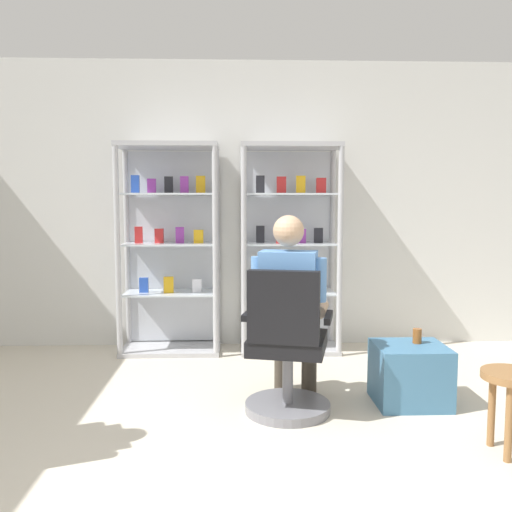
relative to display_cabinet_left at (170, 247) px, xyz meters
name	(u,v)px	position (x,y,z in m)	size (l,w,h in m)	color
back_wall	(230,205)	(0.55, 0.24, 0.38)	(6.00, 0.10, 2.70)	silver
display_cabinet_left	(170,247)	(0.00, 0.00, 0.00)	(0.90, 0.45, 1.90)	#B7B7BC
display_cabinet_right	(289,247)	(1.10, 0.00, -0.01)	(0.90, 0.45, 1.90)	#B7B7BC
office_chair	(287,355)	(0.93, -1.58, -0.57)	(0.61, 0.58, 0.96)	slate
seated_shopkeeper	(290,302)	(0.97, -1.42, -0.26)	(0.55, 0.62, 1.29)	#3F382D
storage_crate	(410,374)	(1.79, -1.41, -0.77)	(0.48, 0.43, 0.41)	teal
tea_glass	(417,336)	(1.85, -1.36, -0.51)	(0.06, 0.06, 0.10)	brown
wooden_stool	(511,389)	(2.10, -2.16, -0.61)	(0.32, 0.32, 0.46)	olive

